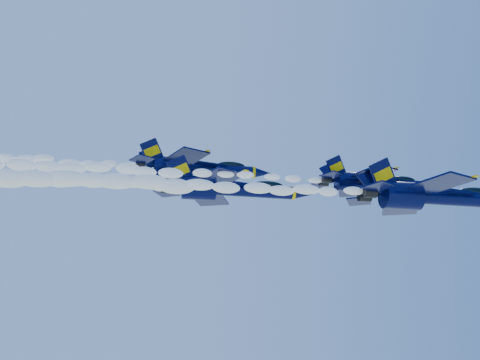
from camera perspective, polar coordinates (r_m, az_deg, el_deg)
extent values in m
cylinder|color=#020630|center=(71.38, 20.21, -1.68)|extent=(10.18, 1.70, 1.70)
ellipsoid|color=#020630|center=(68.00, 15.05, -1.44)|extent=(1.76, 3.05, 7.24)
ellipsoid|color=black|center=(72.61, 21.44, -1.11)|extent=(4.07, 1.32, 1.12)
cube|color=#E7BB00|center=(72.52, 21.47, -1.37)|extent=(4.75, 1.13, 0.20)
cube|color=#020630|center=(65.14, 18.36, -0.32)|extent=(6.06, 7.19, 0.20)
cube|color=#020630|center=(72.78, 14.97, -2.52)|extent=(6.06, 7.19, 0.20)
cube|color=#E7BB00|center=(65.95, 19.55, -0.31)|extent=(2.73, 5.67, 0.11)
cube|color=#E7BB00|center=(73.51, 16.08, -2.49)|extent=(2.73, 5.67, 0.11)
cube|color=#020630|center=(66.47, 13.43, 0.41)|extent=(3.68, 1.16, 3.97)
cube|color=#020630|center=(68.52, 12.63, -0.23)|extent=(3.68, 1.16, 3.97)
cylinder|color=black|center=(65.72, 12.22, -1.13)|extent=(1.36, 1.24, 1.24)
cylinder|color=black|center=(67.01, 11.74, -1.50)|extent=(1.36, 1.24, 1.24)
cube|color=#E7BB00|center=(69.96, 17.74, -0.86)|extent=(12.44, 0.40, 0.09)
ellipsoid|color=white|center=(61.50, -5.39, -0.47)|extent=(38.69, 2.05, 1.84)
cylinder|color=#020630|center=(74.54, 14.24, -0.39)|extent=(7.75, 1.29, 1.29)
ellipsoid|color=#020630|center=(72.43, 10.35, -0.17)|extent=(1.34, 2.32, 5.51)
cone|color=#020630|center=(76.76, 17.62, -0.60)|extent=(2.24, 1.29, 1.29)
cylinder|color=#E7BB00|center=(76.28, 16.94, -0.56)|extent=(0.30, 1.34, 1.34)
ellipsoid|color=black|center=(75.36, 15.21, 0.01)|extent=(3.10, 1.01, 0.85)
cube|color=#E7BB00|center=(75.28, 15.22, -0.17)|extent=(3.61, 0.86, 0.15)
cube|color=#020630|center=(70.01, 12.53, 0.66)|extent=(4.61, 5.47, 0.15)
cube|color=#020630|center=(76.03, 10.51, -1.01)|extent=(4.61, 5.47, 0.15)
cube|color=#E7BB00|center=(70.52, 13.43, 0.66)|extent=(2.08, 4.31, 0.09)
cube|color=#E7BB00|center=(76.50, 11.35, -1.00)|extent=(2.08, 4.31, 0.09)
cube|color=#020630|center=(71.41, 9.13, 1.16)|extent=(2.80, 0.89, 3.02)
cube|color=#020630|center=(73.01, 8.65, 0.69)|extent=(2.80, 0.89, 3.02)
cylinder|color=black|center=(70.90, 8.24, 0.08)|extent=(1.03, 0.95, 0.95)
cylinder|color=black|center=(71.90, 7.95, -0.20)|extent=(1.03, 0.95, 0.95)
cube|color=#E7BB00|center=(73.71, 12.38, 0.23)|extent=(9.47, 0.30, 0.07)
ellipsoid|color=white|center=(67.68, -7.94, 0.79)|extent=(38.69, 1.56, 1.40)
cylinder|color=#020630|center=(75.79, 1.32, -1.03)|extent=(10.01, 1.67, 1.67)
ellipsoid|color=#020630|center=(74.65, -3.94, -0.76)|extent=(1.73, 3.00, 7.11)
cone|color=#020630|center=(77.37, 5.99, -1.30)|extent=(2.89, 1.67, 1.67)
cylinder|color=#E7BB00|center=(77.00, 5.04, -1.25)|extent=(0.39, 1.73, 1.73)
ellipsoid|color=black|center=(76.45, 2.69, -0.52)|extent=(4.00, 1.30, 1.10)
cube|color=#E7BB00|center=(76.35, 2.70, -0.75)|extent=(4.67, 1.11, 0.20)
cube|color=#020630|center=(70.75, -1.88, 0.27)|extent=(5.96, 7.07, 0.20)
cube|color=#020630|center=(79.12, -2.92, -1.77)|extent=(5.96, 7.07, 0.20)
cube|color=#E7BB00|center=(71.03, -0.64, 0.28)|extent=(2.68, 5.57, 0.11)
cube|color=#E7BB00|center=(79.38, -1.80, -1.76)|extent=(2.68, 5.57, 0.11)
cube|color=#020630|center=(73.86, -5.68, 0.90)|extent=(3.62, 1.14, 3.90)
cube|color=#020630|center=(76.05, -5.86, 0.32)|extent=(3.62, 1.14, 3.90)
cylinder|color=black|center=(73.60, -6.88, -0.45)|extent=(1.33, 1.22, 1.22)
cylinder|color=black|center=(74.97, -6.97, -0.79)|extent=(1.33, 1.22, 1.22)
cube|color=#E7BB00|center=(75.44, -1.17, -0.26)|extent=(12.23, 0.39, 0.09)
cylinder|color=#020630|center=(83.16, -2.10, 0.94)|extent=(9.74, 1.62, 1.62)
ellipsoid|color=#020630|center=(82.44, -6.78, 1.20)|extent=(1.69, 2.92, 6.93)
cone|color=#020630|center=(84.30, 2.12, 0.67)|extent=(2.81, 1.62, 1.62)
cylinder|color=#E7BB00|center=(84.03, 1.26, 0.73)|extent=(0.38, 1.69, 1.69)
ellipsoid|color=black|center=(83.72, -0.85, 1.39)|extent=(3.90, 1.27, 1.07)
cube|color=#E7BB00|center=(83.61, -0.85, 1.18)|extent=(4.55, 1.08, 0.19)
cube|color=#020630|center=(78.56, -5.11, 2.20)|extent=(5.80, 6.88, 0.19)
cube|color=#020630|center=(86.67, -5.73, 0.21)|extent=(5.80, 6.88, 0.19)
cube|color=#E7BB00|center=(78.75, -4.01, 2.20)|extent=(2.61, 5.42, 0.11)
cube|color=#E7BB00|center=(86.85, -4.73, 0.21)|extent=(2.61, 5.42, 0.11)
cube|color=#020630|center=(81.84, -8.34, 2.68)|extent=(3.53, 1.11, 3.79)
cube|color=#020630|center=(83.96, -8.42, 2.12)|extent=(3.53, 1.11, 3.79)
cylinder|color=black|center=(81.60, -9.40, 1.50)|extent=(1.30, 1.19, 1.19)
cylinder|color=black|center=(82.93, -9.43, 1.17)|extent=(1.30, 1.19, 1.19)
cube|color=#E7BB00|center=(83.04, -4.30, 1.63)|extent=(11.90, 0.38, 0.09)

